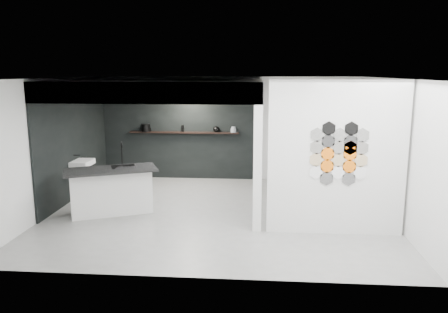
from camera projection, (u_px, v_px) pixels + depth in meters
floor at (218, 213)px, 9.24m from camera, size 7.00×6.00×0.01m
partition_panel at (336, 158)px, 7.82m from camera, size 2.45×0.15×2.80m
bay_clad_back at (181, 136)px, 12.02m from camera, size 4.40×0.04×2.35m
bay_clad_left at (75, 147)px, 10.26m from camera, size 0.04×4.00×2.35m
bulkhead at (165, 89)px, 9.83m from camera, size 4.40×4.00×0.40m
corner_column at (258, 169)px, 7.97m from camera, size 0.16×0.16×2.35m
fascia_beam at (142, 93)px, 7.95m from camera, size 4.40×0.16×0.40m
wall_basin at (82, 163)px, 10.11m from camera, size 0.40×0.60×0.12m
display_shelf at (184, 132)px, 11.89m from camera, size 3.00×0.15×0.04m
kitchen_island at (111, 190)px, 9.11m from camera, size 2.01×1.48×1.48m
stockpot at (146, 128)px, 11.95m from camera, size 0.29×0.29×0.20m
kettle at (216, 129)px, 11.80m from camera, size 0.20×0.20×0.16m
glass_bowl at (233, 130)px, 11.77m from camera, size 0.16×0.16×0.11m
glass_vase at (233, 129)px, 11.76m from camera, size 0.14×0.14×0.15m
bottle_dark at (183, 128)px, 11.87m from camera, size 0.08×0.08×0.18m
utensil_cup at (149, 129)px, 11.95m from camera, size 0.11×0.11×0.10m
hex_tile_cluster at (339, 154)px, 7.71m from camera, size 1.04×0.02×1.16m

